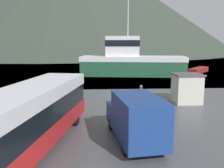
{
  "coord_description": "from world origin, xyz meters",
  "views": [
    {
      "loc": [
        1.61,
        -5.87,
        5.35
      ],
      "look_at": [
        2.72,
        14.3,
        2.0
      ],
      "focal_mm": 40.0,
      "sensor_mm": 36.0,
      "label": 1
    }
  ],
  "objects_px": {
    "delivery_van": "(135,117)",
    "dock_kiosk": "(187,88)",
    "fishing_boat": "(131,61)",
    "small_boat": "(198,70)",
    "tour_bus": "(28,117)"
  },
  "relations": [
    {
      "from": "delivery_van",
      "to": "dock_kiosk",
      "type": "height_order",
      "value": "dock_kiosk"
    },
    {
      "from": "fishing_boat",
      "to": "small_boat",
      "type": "relative_size",
      "value": 2.73
    },
    {
      "from": "small_boat",
      "to": "dock_kiosk",
      "type": "bearing_deg",
      "value": 104.96
    },
    {
      "from": "dock_kiosk",
      "to": "small_boat",
      "type": "height_order",
      "value": "dock_kiosk"
    },
    {
      "from": "tour_bus",
      "to": "delivery_van",
      "type": "bearing_deg",
      "value": 21.26
    },
    {
      "from": "dock_kiosk",
      "to": "small_boat",
      "type": "distance_m",
      "value": 24.5
    },
    {
      "from": "tour_bus",
      "to": "small_boat",
      "type": "distance_m",
      "value": 38.56
    },
    {
      "from": "delivery_van",
      "to": "fishing_boat",
      "type": "height_order",
      "value": "fishing_boat"
    },
    {
      "from": "small_boat",
      "to": "tour_bus",
      "type": "bearing_deg",
      "value": 95.51
    },
    {
      "from": "tour_bus",
      "to": "fishing_boat",
      "type": "bearing_deg",
      "value": 83.86
    },
    {
      "from": "tour_bus",
      "to": "fishing_boat",
      "type": "xyz_separation_m",
      "value": [
        8.79,
        28.92,
        0.62
      ]
    },
    {
      "from": "delivery_van",
      "to": "small_boat",
      "type": "distance_m",
      "value": 34.92
    },
    {
      "from": "tour_bus",
      "to": "dock_kiosk",
      "type": "distance_m",
      "value": 14.94
    },
    {
      "from": "dock_kiosk",
      "to": "fishing_boat",
      "type": "bearing_deg",
      "value": 97.59
    },
    {
      "from": "fishing_boat",
      "to": "dock_kiosk",
      "type": "relative_size",
      "value": 6.61
    }
  ]
}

